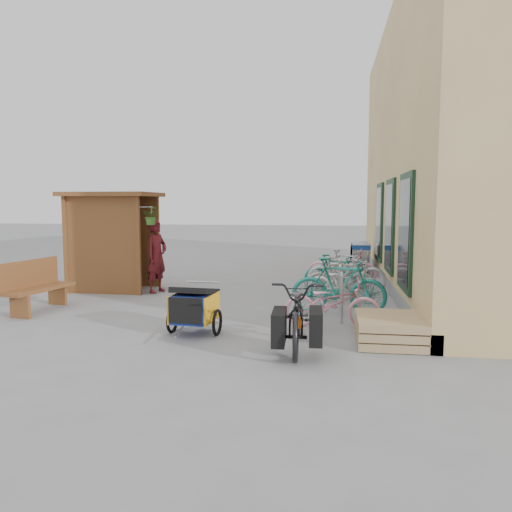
# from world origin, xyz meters

# --- Properties ---
(ground) EXTENTS (80.00, 80.00, 0.00)m
(ground) POSITION_xyz_m (0.00, 0.00, 0.00)
(ground) COLOR gray
(building) EXTENTS (6.07, 13.00, 7.00)m
(building) POSITION_xyz_m (6.49, 4.50, 3.49)
(building) COLOR #DBC47E
(building) RESTS_ON ground
(kiosk) EXTENTS (2.49, 1.65, 2.40)m
(kiosk) POSITION_xyz_m (-3.28, 2.47, 1.55)
(kiosk) COLOR brown
(kiosk) RESTS_ON ground
(bike_rack) EXTENTS (0.05, 5.35, 0.86)m
(bike_rack) POSITION_xyz_m (2.30, 2.40, 0.52)
(bike_rack) COLOR #A5A8AD
(bike_rack) RESTS_ON ground
(pallet_stack) EXTENTS (1.00, 1.20, 0.40)m
(pallet_stack) POSITION_xyz_m (3.00, -1.40, 0.21)
(pallet_stack) COLOR tan
(pallet_stack) RESTS_ON ground
(bench) EXTENTS (0.74, 1.66, 1.02)m
(bench) POSITION_xyz_m (-3.68, -0.09, 0.52)
(bench) COLOR brown
(bench) RESTS_ON ground
(shopping_carts) EXTENTS (0.53, 2.11, 0.95)m
(shopping_carts) POSITION_xyz_m (3.00, 6.60, 0.56)
(shopping_carts) COLOR silver
(shopping_carts) RESTS_ON ground
(child_trailer) EXTENTS (0.87, 1.43, 0.83)m
(child_trailer) POSITION_xyz_m (-0.11, -1.31, 0.46)
(child_trailer) COLOR navy
(child_trailer) RESTS_ON ground
(cargo_bike) EXTENTS (0.78, 2.04, 1.06)m
(cargo_bike) POSITION_xyz_m (1.63, -1.91, 0.52)
(cargo_bike) COLOR black
(cargo_bike) RESTS_ON ground
(person_kiosk) EXTENTS (0.61, 0.74, 1.75)m
(person_kiosk) POSITION_xyz_m (-2.02, 2.28, 0.87)
(person_kiosk) COLOR maroon
(person_kiosk) RESTS_ON ground
(bike_0) EXTENTS (1.63, 0.57, 0.86)m
(bike_0) POSITION_xyz_m (2.13, -0.57, 0.43)
(bike_0) COLOR pink
(bike_0) RESTS_ON ground
(bike_1) EXTENTS (1.86, 0.65, 1.10)m
(bike_1) POSITION_xyz_m (2.26, 0.54, 0.55)
(bike_1) COLOR #208375
(bike_1) RESTS_ON ground
(bike_2) EXTENTS (1.69, 0.85, 0.85)m
(bike_2) POSITION_xyz_m (2.40, 1.71, 0.43)
(bike_2) COLOR silver
(bike_2) RESTS_ON ground
(bike_3) EXTENTS (1.65, 0.77, 0.95)m
(bike_3) POSITION_xyz_m (2.30, 2.04, 0.48)
(bike_3) COLOR #AAABAF
(bike_3) RESTS_ON ground
(bike_4) EXTENTS (1.92, 0.80, 0.99)m
(bike_4) POSITION_xyz_m (2.48, 2.89, 0.49)
(bike_4) COLOR #AAABAF
(bike_4) RESTS_ON ground
(bike_5) EXTENTS (1.51, 0.47, 0.90)m
(bike_5) POSITION_xyz_m (2.21, 3.12, 0.45)
(bike_5) COLOR #208375
(bike_5) RESTS_ON ground
(bike_6) EXTENTS (1.87, 0.84, 0.95)m
(bike_6) POSITION_xyz_m (2.39, 4.02, 0.47)
(bike_6) COLOR pink
(bike_6) RESTS_ON ground
(bike_7) EXTENTS (1.55, 0.76, 0.90)m
(bike_7) POSITION_xyz_m (2.48, 4.45, 0.45)
(bike_7) COLOR #AAABAF
(bike_7) RESTS_ON ground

